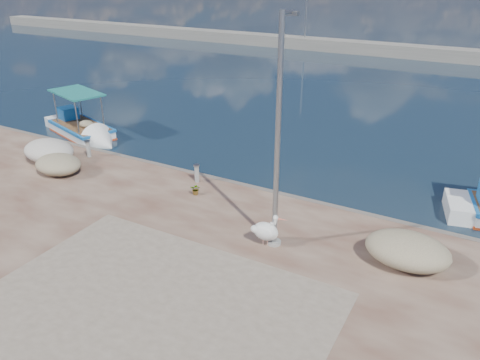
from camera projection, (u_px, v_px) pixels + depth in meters
name	position (u px, v px, depth m)	size (l,w,h in m)	color
ground	(182.00, 261.00, 14.77)	(1400.00, 1400.00, 0.00)	#162635
quay_patch	(143.00, 316.00, 11.74)	(9.00, 7.00, 0.01)	gray
breakwater	(418.00, 52.00, 46.23)	(120.00, 2.20, 7.50)	gray
boat_left	(81.00, 130.00, 25.70)	(6.07, 3.53, 2.78)	white
pelican	(266.00, 231.00, 14.52)	(1.13, 0.76, 1.08)	tan
lamp_post	(278.00, 146.00, 13.42)	(0.44, 0.96, 7.00)	gray
bollard_near	(197.00, 172.00, 18.83)	(0.25, 0.25, 0.75)	gray
bollard_far	(88.00, 148.00, 21.27)	(0.26, 0.26, 0.78)	gray
potted_plant	(196.00, 189.00, 17.85)	(0.39, 0.34, 0.44)	#33722D
net_pile_b	(58.00, 164.00, 19.60)	(2.07, 1.61, 0.80)	tan
net_pile_c	(407.00, 250.00, 13.58)	(2.44, 1.75, 0.96)	tan
net_pile_a	(49.00, 151.00, 20.74)	(2.45, 1.78, 1.00)	beige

